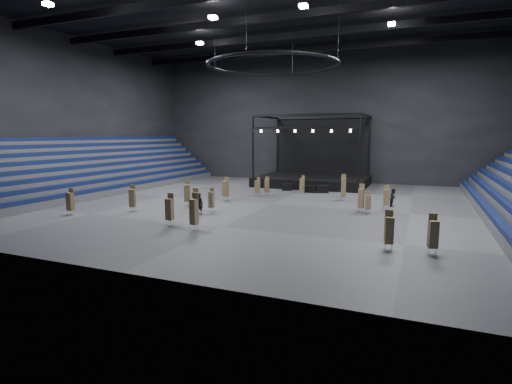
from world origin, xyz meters
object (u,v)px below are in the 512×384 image
at_px(chair_stack_8, 368,202).
at_px(chair_stack_15, 361,198).
at_px(chair_stack_5, 132,198).
at_px(man_center, 200,203).
at_px(chair_stack_1, 343,187).
at_px(chair_stack_10, 267,186).
at_px(flight_case_right, 322,189).
at_px(chair_stack_7, 70,201).
at_px(flight_case_mid, 310,189).
at_px(crew_member, 393,198).
at_px(chair_stack_4, 386,197).
at_px(chair_stack_16, 187,193).
at_px(chair_stack_14, 194,211).
at_px(chair_stack_13, 225,188).
at_px(chair_stack_11, 195,200).
at_px(chair_stack_0, 211,199).
at_px(chair_stack_6, 389,230).
at_px(stage, 314,174).
at_px(flight_case_left, 287,187).
at_px(chair_stack_9, 302,184).
at_px(chair_stack_2, 433,234).
at_px(chair_stack_3, 170,209).
at_px(chair_stack_12, 257,186).

xyz_separation_m(chair_stack_8, chair_stack_15, (-0.63, 0.26, 0.27)).
xyz_separation_m(chair_stack_5, man_center, (6.00, 1.30, -0.33)).
relative_size(chair_stack_1, chair_stack_10, 1.28).
relative_size(flight_case_right, chair_stack_7, 0.60).
bearing_deg(chair_stack_1, chair_stack_5, -152.90).
xyz_separation_m(flight_case_mid, chair_stack_15, (7.12, -9.92, 0.87)).
relative_size(chair_stack_8, crew_member, 1.11).
relative_size(chair_stack_4, chair_stack_16, 0.91).
bearing_deg(flight_case_right, chair_stack_14, -101.15).
bearing_deg(flight_case_mid, chair_stack_10, -132.46).
distance_m(chair_stack_5, chair_stack_7, 4.96).
height_order(chair_stack_1, chair_stack_13, chair_stack_1).
bearing_deg(chair_stack_10, chair_stack_4, -25.17).
bearing_deg(chair_stack_11, chair_stack_7, -176.40).
relative_size(chair_stack_0, chair_stack_4, 0.93).
height_order(chair_stack_5, chair_stack_6, chair_stack_6).
bearing_deg(chair_stack_15, stage, 120.57).
bearing_deg(chair_stack_13, flight_case_left, 77.43).
height_order(flight_case_mid, chair_stack_9, chair_stack_9).
bearing_deg(chair_stack_2, chair_stack_9, 107.67).
height_order(chair_stack_5, chair_stack_7, chair_stack_5).
relative_size(chair_stack_1, chair_stack_8, 1.44).
distance_m(flight_case_left, chair_stack_3, 21.22).
xyz_separation_m(chair_stack_0, chair_stack_11, (-0.65, -1.60, 0.12)).
distance_m(chair_stack_11, man_center, 0.47).
relative_size(chair_stack_4, chair_stack_10, 1.04).
xyz_separation_m(chair_stack_0, chair_stack_1, (9.63, 10.10, 0.31)).
bearing_deg(chair_stack_12, chair_stack_4, 7.95).
height_order(stage, chair_stack_12, stage).
xyz_separation_m(chair_stack_0, chair_stack_6, (15.27, -6.51, 0.16)).
distance_m(flight_case_mid, chair_stack_4, 11.91).
bearing_deg(flight_case_left, flight_case_mid, -13.57).
bearing_deg(chair_stack_7, chair_stack_1, 33.23).
bearing_deg(chair_stack_3, flight_case_right, 67.24).
bearing_deg(chair_stack_12, chair_stack_2, -23.58).
xyz_separation_m(chair_stack_8, chair_stack_10, (-11.53, 6.04, 0.11)).
height_order(stage, chair_stack_10, stage).
distance_m(flight_case_left, chair_stack_10, 4.98).
relative_size(flight_case_right, chair_stack_9, 0.66).
relative_size(chair_stack_8, chair_stack_9, 0.91).
distance_m(chair_stack_2, chair_stack_9, 24.01).
distance_m(chair_stack_4, chair_stack_8, 2.76).
relative_size(flight_case_left, chair_stack_8, 0.64).
bearing_deg(flight_case_left, flight_case_right, -4.51).
relative_size(chair_stack_5, chair_stack_11, 1.06).
xyz_separation_m(chair_stack_1, chair_stack_16, (-13.01, -8.65, -0.10)).
height_order(chair_stack_4, chair_stack_10, chair_stack_4).
distance_m(chair_stack_0, chair_stack_8, 13.46).
bearing_deg(crew_member, flight_case_left, 79.23).
distance_m(chair_stack_6, chair_stack_12, 21.67).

